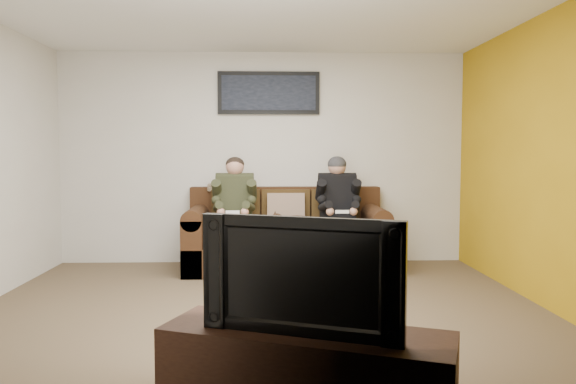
{
  "coord_description": "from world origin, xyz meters",
  "views": [
    {
      "loc": [
        0.05,
        -4.74,
        1.37
      ],
      "look_at": [
        0.27,
        1.2,
        0.95
      ],
      "focal_mm": 35.0,
      "sensor_mm": 36.0,
      "label": 1
    }
  ],
  "objects_px": {
    "television": "(306,273)",
    "person_right": "(339,207)",
    "sofa": "(286,238)",
    "person_left": "(234,207)",
    "framed_poster": "(269,93)",
    "tv_stand": "(306,375)",
    "cat": "(295,223)"
  },
  "relations": [
    {
      "from": "sofa",
      "to": "person_left",
      "type": "height_order",
      "value": "person_left"
    },
    {
      "from": "framed_poster",
      "to": "person_right",
      "type": "bearing_deg",
      "value": -35.91
    },
    {
      "from": "sofa",
      "to": "person_right",
      "type": "distance_m",
      "value": 0.74
    },
    {
      "from": "person_left",
      "to": "framed_poster",
      "type": "xyz_separation_m",
      "value": [
        0.4,
        0.58,
        1.35
      ]
    },
    {
      "from": "cat",
      "to": "person_left",
      "type": "bearing_deg",
      "value": 177.41
    },
    {
      "from": "person_left",
      "to": "framed_poster",
      "type": "height_order",
      "value": "framed_poster"
    },
    {
      "from": "cat",
      "to": "television",
      "type": "distance_m",
      "value": 3.56
    },
    {
      "from": "person_left",
      "to": "cat",
      "type": "bearing_deg",
      "value": -2.59
    },
    {
      "from": "cat",
      "to": "sofa",
      "type": "bearing_deg",
      "value": 111.76
    },
    {
      "from": "cat",
      "to": "tv_stand",
      "type": "xyz_separation_m",
      "value": [
        -0.11,
        -3.56,
        -0.33
      ]
    },
    {
      "from": "cat",
      "to": "framed_poster",
      "type": "relative_size",
      "value": 0.53
    },
    {
      "from": "person_right",
      "to": "television",
      "type": "distance_m",
      "value": 3.64
    },
    {
      "from": "person_right",
      "to": "framed_poster",
      "type": "distance_m",
      "value": 1.67
    },
    {
      "from": "sofa",
      "to": "framed_poster",
      "type": "distance_m",
      "value": 1.8
    },
    {
      "from": "sofa",
      "to": "television",
      "type": "relative_size",
      "value": 2.26
    },
    {
      "from": "sofa",
      "to": "framed_poster",
      "type": "xyz_separation_m",
      "value": [
        -0.2,
        0.38,
        1.74
      ]
    },
    {
      "from": "framed_poster",
      "to": "sofa",
      "type": "bearing_deg",
      "value": -62.45
    },
    {
      "from": "person_right",
      "to": "television",
      "type": "relative_size",
      "value": 1.29
    },
    {
      "from": "television",
      "to": "person_right",
      "type": "bearing_deg",
      "value": 101.32
    },
    {
      "from": "sofa",
      "to": "tv_stand",
      "type": "bearing_deg",
      "value": -90.35
    },
    {
      "from": "person_left",
      "to": "framed_poster",
      "type": "bearing_deg",
      "value": 55.5
    },
    {
      "from": "sofa",
      "to": "person_left",
      "type": "xyz_separation_m",
      "value": [
        -0.6,
        -0.19,
        0.39
      ]
    },
    {
      "from": "sofa",
      "to": "cat",
      "type": "bearing_deg",
      "value": -68.24
    },
    {
      "from": "person_left",
      "to": "tv_stand",
      "type": "height_order",
      "value": "person_left"
    },
    {
      "from": "tv_stand",
      "to": "television",
      "type": "distance_m",
      "value": 0.53
    },
    {
      "from": "framed_poster",
      "to": "person_left",
      "type": "bearing_deg",
      "value": -124.5
    },
    {
      "from": "person_left",
      "to": "television",
      "type": "xyz_separation_m",
      "value": [
        0.57,
        -3.59,
        0.01
      ]
    },
    {
      "from": "person_right",
      "to": "television",
      "type": "xyz_separation_m",
      "value": [
        -0.62,
        -3.59,
        0.01
      ]
    },
    {
      "from": "person_right",
      "to": "cat",
      "type": "relative_size",
      "value": 2.02
    },
    {
      "from": "person_left",
      "to": "tv_stand",
      "type": "distance_m",
      "value": 3.67
    },
    {
      "from": "person_right",
      "to": "cat",
      "type": "height_order",
      "value": "person_right"
    },
    {
      "from": "sofa",
      "to": "television",
      "type": "xyz_separation_m",
      "value": [
        -0.02,
        -3.78,
        0.4
      ]
    }
  ]
}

